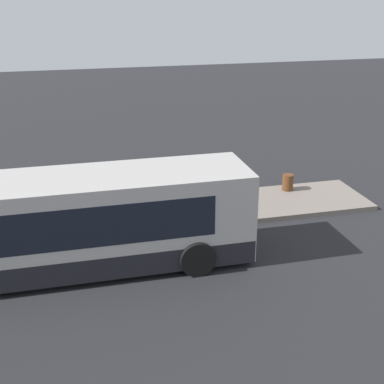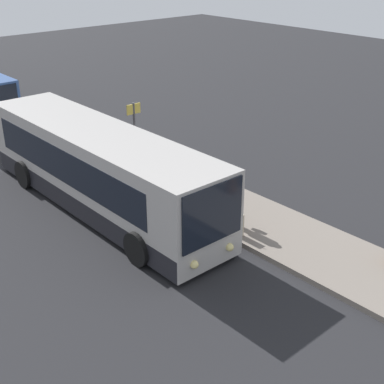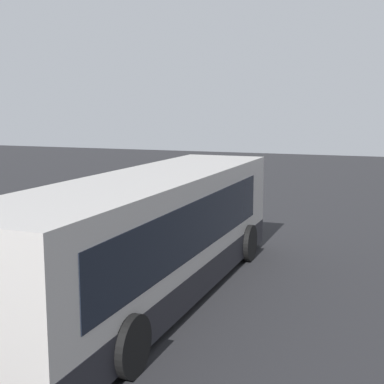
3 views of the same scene
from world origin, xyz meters
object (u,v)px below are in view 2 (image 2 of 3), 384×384
bus_lead (99,170)px  suitcase (237,224)px  sign_post (134,126)px  passenger_boarding (234,201)px  passenger_waiting (176,174)px

bus_lead → suitcase: bus_lead is taller
sign_post → suitcase: bearing=-9.6°
bus_lead → sign_post: 3.88m
bus_lead → passenger_boarding: bus_lead is taller
bus_lead → sign_post: size_ratio=4.39×
passenger_boarding → passenger_waiting: 2.75m
passenger_waiting → suitcase: (3.30, -0.25, -0.58)m
bus_lead → passenger_boarding: (4.20, 2.37, -0.42)m
passenger_boarding → passenger_waiting: passenger_waiting is taller
passenger_waiting → sign_post: (-3.71, 0.94, 0.65)m
suitcase → sign_post: sign_post is taller
passenger_waiting → sign_post: sign_post is taller
passenger_boarding → sign_post: (-6.45, 0.78, 0.76)m
passenger_boarding → sign_post: 6.54m
sign_post → passenger_boarding: bearing=-6.9°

